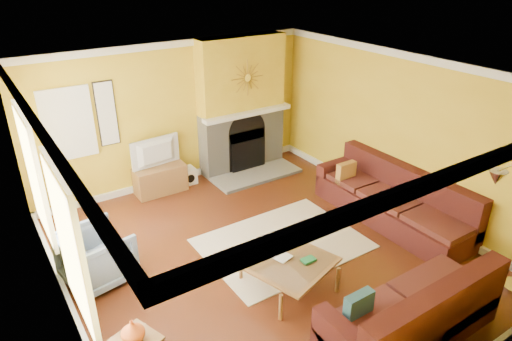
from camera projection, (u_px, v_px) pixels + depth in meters
floor at (264, 254)px, 6.87m from camera, size 5.50×6.00×0.02m
ceiling at (266, 75)px, 5.69m from camera, size 5.50×6.00×0.02m
wall_back at (174, 114)px, 8.55m from camera, size 5.50×0.02×2.70m
wall_front at (458, 297)px, 4.01m from camera, size 5.50×0.02×2.70m
wall_left at (54, 234)px, 4.91m from camera, size 0.02×6.00×2.70m
wall_right at (401, 133)px, 7.65m from camera, size 0.02×6.00×2.70m
baseboard at (264, 250)px, 6.84m from camera, size 5.50×6.00×0.12m
crown_molding at (266, 80)px, 5.72m from camera, size 5.50×6.00×0.12m
window_left_near at (33, 176)px, 5.84m from camera, size 0.06×1.22×1.72m
window_left_far at (69, 248)px, 4.41m from camera, size 0.06×1.22×1.72m
window_back at (68, 124)px, 7.48m from camera, size 0.82×0.06×1.22m
wall_art at (107, 114)px, 7.79m from camera, size 0.34×0.04×1.14m
fireplace at (242, 105)px, 9.06m from camera, size 1.80×0.40×2.70m
mantel at (248, 113)px, 8.92m from camera, size 1.92×0.22×0.08m
hearth at (257, 175)px, 9.21m from camera, size 1.80×0.70×0.06m
sunburst at (247, 78)px, 8.63m from camera, size 0.70×0.04×0.70m
rug at (283, 243)px, 7.08m from camera, size 2.40×1.80×0.02m
sectional_sofa at (359, 232)px, 6.57m from camera, size 3.36×3.72×0.90m
coffee_table at (288, 273)px, 6.12m from camera, size 1.29×1.29×0.41m
media_console at (160, 179)px, 8.52m from camera, size 0.94×0.42×0.52m
tv at (158, 153)px, 8.29m from camera, size 0.95×0.21×0.55m
subwoofer at (187, 176)px, 8.91m from camera, size 0.31×0.31×0.31m
armchair at (97, 256)px, 6.14m from camera, size 0.99×0.97×0.78m
vase at (133, 331)px, 4.62m from camera, size 0.26×0.26×0.26m
book at (275, 259)px, 6.03m from camera, size 0.28×0.34×0.03m
arc_lamp at (510, 237)px, 5.42m from camera, size 1.33×0.36×2.07m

